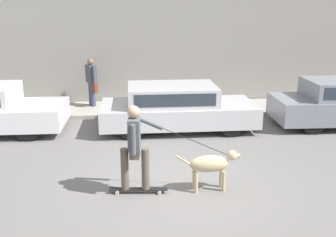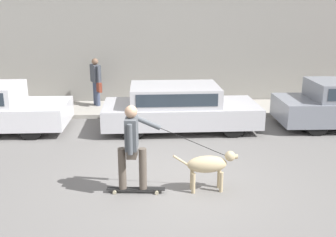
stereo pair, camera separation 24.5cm
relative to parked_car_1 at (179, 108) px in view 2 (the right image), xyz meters
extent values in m
plane|color=slate|center=(-0.43, -3.53, -0.61)|extent=(36.00, 36.00, 0.00)
cube|color=gray|center=(-0.43, 3.16, 1.78)|extent=(32.00, 0.30, 4.78)
cube|color=#A39E93|center=(-0.43, 2.06, -0.55)|extent=(30.00, 1.85, 0.12)
cylinder|color=black|center=(-3.87, 0.77, -0.28)|extent=(0.66, 0.21, 0.66)
cylinder|color=black|center=(-3.85, -0.74, -0.28)|extent=(0.66, 0.21, 0.66)
cylinder|color=black|center=(1.34, 0.82, -0.30)|extent=(0.62, 0.21, 0.62)
cylinder|color=black|center=(1.38, -0.76, -0.30)|extent=(0.62, 0.21, 0.62)
cylinder|color=black|center=(-1.28, 0.76, -0.30)|extent=(0.62, 0.21, 0.62)
cylinder|color=black|center=(-1.24, -0.82, -0.30)|extent=(0.62, 0.21, 0.62)
cube|color=#BCBCC1|center=(0.05, 0.00, -0.16)|extent=(4.27, 1.92, 0.54)
cube|color=#BCBCC1|center=(-0.12, 0.00, 0.37)|extent=(2.41, 1.69, 0.51)
cube|color=#28333D|center=(-0.10, -0.82, 0.40)|extent=(2.09, 0.06, 0.33)
cylinder|color=black|center=(3.62, 0.72, -0.30)|extent=(0.62, 0.20, 0.62)
cylinder|color=black|center=(3.61, -0.69, -0.30)|extent=(0.62, 0.20, 0.62)
cylinder|color=tan|center=(0.52, -3.71, -0.42)|extent=(0.07, 0.07, 0.39)
cylinder|color=tan|center=(0.53, -3.89, -0.42)|extent=(0.07, 0.07, 0.39)
cylinder|color=tan|center=(0.01, -3.75, -0.42)|extent=(0.07, 0.07, 0.39)
cylinder|color=tan|center=(0.02, -3.92, -0.42)|extent=(0.07, 0.07, 0.39)
ellipsoid|color=tan|center=(0.27, -3.82, -0.09)|extent=(0.76, 0.36, 0.31)
sphere|color=tan|center=(0.70, -3.79, 0.05)|extent=(0.19, 0.19, 0.19)
cylinder|color=tan|center=(0.78, -3.78, 0.04)|extent=(0.11, 0.09, 0.09)
cylinder|color=tan|center=(-0.21, -3.85, 0.00)|extent=(0.30, 0.06, 0.23)
cylinder|color=beige|center=(-0.65, -3.81, -0.58)|extent=(0.07, 0.03, 0.07)
cylinder|color=beige|center=(-0.66, -3.96, -0.58)|extent=(0.07, 0.03, 0.07)
cylinder|color=beige|center=(-1.42, -3.76, -0.58)|extent=(0.07, 0.03, 0.07)
cylinder|color=beige|center=(-1.42, -3.91, -0.58)|extent=(0.07, 0.03, 0.07)
cube|color=black|center=(-1.04, -3.86, -0.53)|extent=(1.08, 0.19, 0.02)
cylinder|color=brown|center=(-0.90, -3.87, -0.14)|extent=(0.14, 0.14, 0.78)
cylinder|color=brown|center=(-1.28, -3.85, -0.14)|extent=(0.14, 0.14, 0.78)
cube|color=brown|center=(-1.09, -3.86, 0.17)|extent=(0.19, 0.33, 0.16)
cube|color=#4C5156|center=(-1.09, -3.86, 0.54)|extent=(0.23, 0.42, 0.57)
sphere|color=tan|center=(-1.09, -3.86, 0.93)|extent=(0.22, 0.22, 0.22)
cylinder|color=#4C5156|center=(-1.10, -4.11, 0.51)|extent=(0.09, 0.09, 0.54)
cylinder|color=#4C5156|center=(-0.83, -3.64, 0.67)|extent=(0.54, 0.14, 0.29)
cylinder|color=black|center=(0.06, -3.73, 0.29)|extent=(1.28, 0.14, 0.55)
cylinder|color=#3D4760|center=(-2.54, 2.30, -0.11)|extent=(0.16, 0.16, 0.78)
cylinder|color=#3D4760|center=(-2.62, 2.46, -0.11)|extent=(0.16, 0.16, 0.78)
cube|color=#424751|center=(-2.58, 2.38, 0.57)|extent=(0.41, 0.50, 0.57)
cylinder|color=#424751|center=(-2.45, 2.14, 0.58)|extent=(0.10, 0.10, 0.54)
cylinder|color=#424751|center=(-2.71, 2.62, 0.58)|extent=(0.10, 0.10, 0.54)
sphere|color=brown|center=(-2.58, 2.38, 0.96)|extent=(0.21, 0.21, 0.21)
cube|color=brown|center=(-2.45, 2.14, 0.16)|extent=(0.22, 0.30, 0.31)
camera|label=1|loc=(-0.95, -10.44, 2.70)|focal=42.00mm
camera|label=2|loc=(-0.70, -10.46, 2.70)|focal=42.00mm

